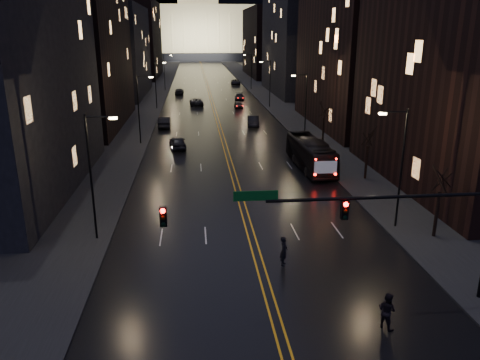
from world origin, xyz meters
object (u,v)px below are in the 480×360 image
object	(u,v)px
oncoming_car_b	(164,122)
pedestrian_b	(387,310)
pedestrian_a	(284,251)
receding_car_a	(253,121)
traffic_signal	(390,217)
oncoming_car_a	(178,142)
bus	(310,154)

from	to	relation	value
oncoming_car_b	pedestrian_b	size ratio (longest dim) A/B	2.64
pedestrian_a	pedestrian_b	world-z (taller)	pedestrian_a
pedestrian_a	pedestrian_b	xyz separation A→B (m)	(3.85, -7.00, -0.00)
receding_car_a	traffic_signal	bearing A→B (deg)	-83.83
receding_car_a	pedestrian_a	distance (m)	45.98
traffic_signal	oncoming_car_a	size ratio (longest dim) A/B	3.64
oncoming_car_a	receding_car_a	xyz separation A→B (m)	(11.38, 13.69, 0.02)
bus	oncoming_car_a	bearing A→B (deg)	142.32
receding_car_a	pedestrian_a	world-z (taller)	pedestrian_a
oncoming_car_b	pedestrian_a	size ratio (longest dim) A/B	2.64
oncoming_car_b	pedestrian_b	distance (m)	55.17
oncoming_car_b	pedestrian_b	bearing A→B (deg)	103.51
oncoming_car_b	receding_car_a	distance (m)	13.84
oncoming_car_a	pedestrian_a	size ratio (longest dim) A/B	2.45
traffic_signal	receding_car_a	world-z (taller)	traffic_signal
bus	receding_car_a	bearing A→B (deg)	95.54
bus	pedestrian_a	distance (m)	22.78
receding_car_a	oncoming_car_a	bearing A→B (deg)	-124.23
traffic_signal	bus	size ratio (longest dim) A/B	1.50
oncoming_car_a	bus	bearing A→B (deg)	138.02
traffic_signal	pedestrian_a	distance (m)	7.85
oncoming_car_b	bus	bearing A→B (deg)	123.47
traffic_signal	receding_car_a	xyz separation A→B (m)	(-0.58, 50.83, -4.28)
receding_car_a	pedestrian_a	bearing A→B (deg)	-89.27
traffic_signal	oncoming_car_b	xyz separation A→B (m)	(-14.41, 51.41, -4.26)
receding_car_a	pedestrian_b	world-z (taller)	pedestrian_b
bus	pedestrian_a	xyz separation A→B (m)	(-7.01, -21.66, -0.63)
pedestrian_a	bus	bearing A→B (deg)	3.36
traffic_signal	pedestrian_a	xyz separation A→B (m)	(-4.41, 5.00, -4.13)
traffic_signal	pedestrian_b	size ratio (longest dim) A/B	8.92
bus	oncoming_car_a	distance (m)	17.95
receding_car_a	pedestrian_a	size ratio (longest dim) A/B	2.58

